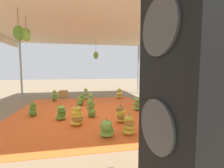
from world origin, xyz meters
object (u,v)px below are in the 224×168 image
object	(u,v)px
banana_bunch_5	(119,94)
banana_bunch_8	(55,96)
banana_bunch_2	(121,115)
banana_bunch_3	(81,100)
worker_0	(161,81)
worker_2	(158,83)
banana_bunch_11	(137,105)
banana_bunch_4	(107,129)
crate_0	(63,94)
banana_bunch_9	(61,113)
speaker_stack	(187,135)
banana_bunch_7	(129,126)
banana_bunch_1	(77,116)
banana_bunch_6	(91,109)
banana_bunch_12	(91,100)
banana_bunch_10	(33,110)
banana_bunch_0	(86,95)

from	to	relation	value
banana_bunch_5	banana_bunch_8	world-z (taller)	banana_bunch_8
banana_bunch_2	banana_bunch_3	xyz separation A→B (m)	(-2.40, -1.11, -0.00)
worker_0	worker_2	world-z (taller)	worker_2
banana_bunch_5	banana_bunch_11	bearing A→B (deg)	1.72
banana_bunch_4	crate_0	world-z (taller)	banana_bunch_4
banana_bunch_9	worker_2	xyz separation A→B (m)	(-0.78, 3.47, 0.78)
worker_0	speaker_stack	world-z (taller)	speaker_stack
banana_bunch_7	banana_bunch_8	bearing A→B (deg)	-152.21
banana_bunch_7	banana_bunch_8	distance (m)	4.99
banana_bunch_8	banana_bunch_7	bearing A→B (deg)	27.79
banana_bunch_1	speaker_stack	xyz separation A→B (m)	(3.31, 0.86, 0.79)
banana_bunch_11	crate_0	bearing A→B (deg)	-139.43
banana_bunch_8	banana_bunch_9	size ratio (longest dim) A/B	1.15
banana_bunch_1	banana_bunch_3	xyz separation A→B (m)	(-2.39, 0.08, -0.02)
banana_bunch_1	banana_bunch_2	bearing A→B (deg)	89.31
banana_bunch_3	speaker_stack	bearing A→B (deg)	7.71
banana_bunch_1	crate_0	world-z (taller)	banana_bunch_1
speaker_stack	banana_bunch_1	bearing A→B (deg)	-165.51
banana_bunch_5	speaker_stack	world-z (taller)	speaker_stack
banana_bunch_1	banana_bunch_6	size ratio (longest dim) A/B	0.93
banana_bunch_11	banana_bunch_9	bearing A→B (deg)	-76.76
banana_bunch_3	banana_bunch_4	xyz separation A→B (m)	(3.27, 0.58, -0.05)
banana_bunch_6	banana_bunch_7	bearing A→B (deg)	27.31
banana_bunch_12	banana_bunch_6	bearing A→B (deg)	-2.78
banana_bunch_2	banana_bunch_4	size ratio (longest dim) A/B	1.17
banana_bunch_12	worker_2	bearing A→B (deg)	68.29
banana_bunch_5	worker_0	bearing A→B (deg)	65.91
banana_bunch_3	banana_bunch_12	distance (m)	0.42
worker_2	banana_bunch_11	bearing A→B (deg)	-78.85
banana_bunch_9	banana_bunch_2	bearing A→B (deg)	70.94
banana_bunch_10	banana_bunch_5	bearing A→B (deg)	127.94
banana_bunch_1	banana_bunch_8	distance (m)	3.76
banana_bunch_7	speaker_stack	distance (m)	2.63
banana_bunch_1	banana_bunch_2	xyz separation A→B (m)	(0.01, 1.20, -0.01)
banana_bunch_5	banana_bunch_4	bearing A→B (deg)	-16.53
banana_bunch_6	worker_2	bearing A→B (deg)	104.88
banana_bunch_0	banana_bunch_2	distance (m)	3.79
banana_bunch_11	banana_bunch_2	bearing A→B (deg)	-37.37
banana_bunch_3	worker_0	bearing A→B (deg)	96.89
banana_bunch_12	crate_0	distance (m)	2.65
banana_bunch_3	banana_bunch_10	world-z (taller)	banana_bunch_3
banana_bunch_2	banana_bunch_5	size ratio (longest dim) A/B	0.95
banana_bunch_10	worker_0	world-z (taller)	worker_0
banana_bunch_2	banana_bunch_0	bearing A→B (deg)	-166.44
banana_bunch_1	banana_bunch_0	bearing A→B (deg)	175.22
banana_bunch_4	crate_0	xyz separation A→B (m)	(-5.49, -1.52, 0.00)
banana_bunch_5	banana_bunch_6	size ratio (longest dim) A/B	0.90
banana_bunch_12	banana_bunch_1	bearing A→B (deg)	-12.00
banana_bunch_12	worker_2	xyz separation A→B (m)	(0.99, 2.50, 0.74)
banana_bunch_1	banana_bunch_9	world-z (taller)	banana_bunch_1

